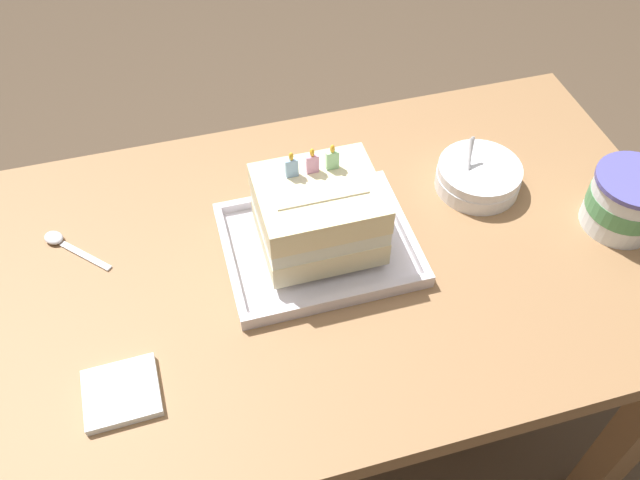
{
  "coord_description": "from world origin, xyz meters",
  "views": [
    {
      "loc": [
        -0.18,
        -0.62,
        1.52
      ],
      "look_at": [
        -0.0,
        0.01,
        0.76
      ],
      "focal_mm": 36.99,
      "sensor_mm": 36.0,
      "label": 1
    }
  ],
  "objects_px": {
    "serving_spoon_near_tray": "(61,242)",
    "ice_cream_tub": "(627,201)",
    "foil_tray": "(319,246)",
    "napkin_pile": "(122,393)",
    "bowl_stack": "(478,177)",
    "birthday_cake": "(318,214)"
  },
  "relations": [
    {
      "from": "bowl_stack",
      "to": "ice_cream_tub",
      "type": "xyz_separation_m",
      "value": [
        0.18,
        -0.14,
        0.03
      ]
    },
    {
      "from": "bowl_stack",
      "to": "ice_cream_tub",
      "type": "distance_m",
      "value": 0.23
    },
    {
      "from": "bowl_stack",
      "to": "napkin_pile",
      "type": "xyz_separation_m",
      "value": [
        -0.61,
        -0.23,
        -0.02
      ]
    },
    {
      "from": "napkin_pile",
      "to": "serving_spoon_near_tray",
      "type": "bearing_deg",
      "value": 103.76
    },
    {
      "from": "foil_tray",
      "to": "birthday_cake",
      "type": "xyz_separation_m",
      "value": [
        -0.0,
        0.0,
        0.07
      ]
    },
    {
      "from": "serving_spoon_near_tray",
      "to": "ice_cream_tub",
      "type": "bearing_deg",
      "value": -12.61
    },
    {
      "from": "serving_spoon_near_tray",
      "to": "napkin_pile",
      "type": "bearing_deg",
      "value": -76.24
    },
    {
      "from": "birthday_cake",
      "to": "napkin_pile",
      "type": "relative_size",
      "value": 1.77
    },
    {
      "from": "bowl_stack",
      "to": "ice_cream_tub",
      "type": "height_order",
      "value": "ice_cream_tub"
    },
    {
      "from": "birthday_cake",
      "to": "bowl_stack",
      "type": "bearing_deg",
      "value": 11.87
    },
    {
      "from": "foil_tray",
      "to": "serving_spoon_near_tray",
      "type": "height_order",
      "value": "foil_tray"
    },
    {
      "from": "birthday_cake",
      "to": "bowl_stack",
      "type": "height_order",
      "value": "birthday_cake"
    },
    {
      "from": "foil_tray",
      "to": "serving_spoon_near_tray",
      "type": "distance_m",
      "value": 0.4
    },
    {
      "from": "ice_cream_tub",
      "to": "napkin_pile",
      "type": "xyz_separation_m",
      "value": [
        -0.8,
        -0.1,
        -0.04
      ]
    },
    {
      "from": "ice_cream_tub",
      "to": "serving_spoon_near_tray",
      "type": "relative_size",
      "value": 1.15
    },
    {
      "from": "serving_spoon_near_tray",
      "to": "napkin_pile",
      "type": "relative_size",
      "value": 1.08
    },
    {
      "from": "foil_tray",
      "to": "bowl_stack",
      "type": "distance_m",
      "value": 0.3
    },
    {
      "from": "ice_cream_tub",
      "to": "birthday_cake",
      "type": "bearing_deg",
      "value": 171.07
    },
    {
      "from": "bowl_stack",
      "to": "serving_spoon_near_tray",
      "type": "relative_size",
      "value": 1.32
    },
    {
      "from": "serving_spoon_near_tray",
      "to": "birthday_cake",
      "type": "bearing_deg",
      "value": -17.01
    },
    {
      "from": "birthday_cake",
      "to": "serving_spoon_near_tray",
      "type": "relative_size",
      "value": 1.64
    },
    {
      "from": "foil_tray",
      "to": "napkin_pile",
      "type": "distance_m",
      "value": 0.36
    }
  ]
}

